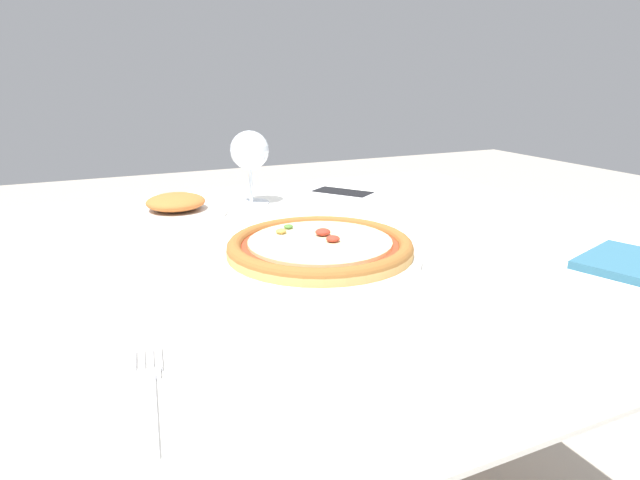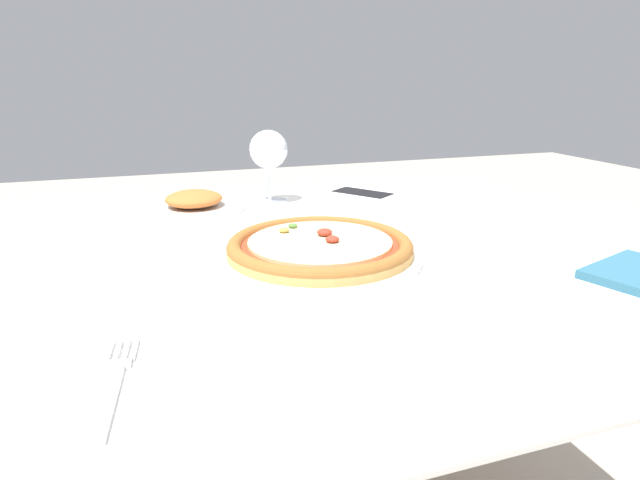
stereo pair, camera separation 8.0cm
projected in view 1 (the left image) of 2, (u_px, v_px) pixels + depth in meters
The scene contains 7 objects.
dining_table at pixel (288, 302), 0.87m from camera, with size 1.26×1.01×0.75m.
pizza_plate at pixel (320, 248), 0.80m from camera, with size 0.30×0.30×0.04m.
fork at pixel (148, 391), 0.47m from camera, with size 0.04×0.17×0.00m.
wine_glass_far_left at pixel (250, 153), 1.11m from camera, with size 0.08×0.08×0.15m.
cell_phone at pixel (343, 194), 1.21m from camera, with size 0.14×0.16×0.01m.
side_plate at pixel (176, 207), 1.05m from camera, with size 0.20×0.20×0.04m.
napkin_folded at pixel (628, 262), 0.77m from camera, with size 0.18×0.15×0.01m.
Camera 1 is at (-0.28, -0.75, 1.01)m, focal length 30.00 mm.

